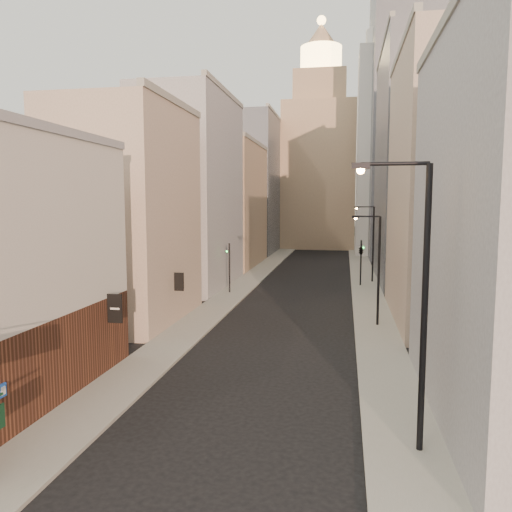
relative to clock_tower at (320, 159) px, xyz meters
The scene contains 16 objects.
sidewalk_left 41.32m from the clock_tower, 98.46° to the right, with size 3.00×140.00×0.15m, color gray.
sidewalk_right 41.64m from the clock_tower, 78.54° to the right, with size 3.00×140.00×0.15m, color gray.
left_bldg_beige 67.60m from the clock_tower, 99.46° to the right, with size 8.00×12.00×16.00m, color tan.
left_bldg_grey 51.76m from the clock_tower, 102.41° to the right, with size 8.00×16.00×20.00m, color gray.
left_bldg_tan 35.05m from the clock_tower, 108.97° to the right, with size 8.00×18.00×17.00m, color tan.
left_bldg_wingrid 17.23m from the clock_tower, 132.51° to the right, with size 8.00×20.00×24.00m, color gray.
right_bldg_beige 63.81m from the clock_tower, 78.16° to the right, with size 8.00×16.00×20.00m, color tan.
right_bldg_wingrid 44.21m from the clock_tower, 72.80° to the right, with size 8.00×20.00×26.00m, color gray.
highrise 24.93m from the clock_tower, 36.38° to the right, with size 21.00×23.00×51.20m.
clock_tower is the anchor object (origin of this frame).
white_tower 17.83m from the clock_tower, 51.84° to the right, with size 8.00×8.00×41.50m.
streetlamp_near 84.66m from the clock_tower, 84.72° to the right, with size 2.72×0.28×10.38m.
streetlamp_mid 66.53m from the clock_tower, 83.44° to the right, with size 2.05×0.78×8.04m.
streetlamp_far 47.05m from the clock_tower, 79.68° to the right, with size 2.24×0.37×8.55m.
traffic_light_left 56.17m from the clock_tower, 96.25° to the right, with size 0.55×0.43×5.00m.
traffic_light_right 49.86m from the clock_tower, 81.67° to the right, with size 0.80×0.80×5.00m.
Camera 1 is at (4.19, -9.35, 9.00)m, focal length 35.00 mm.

